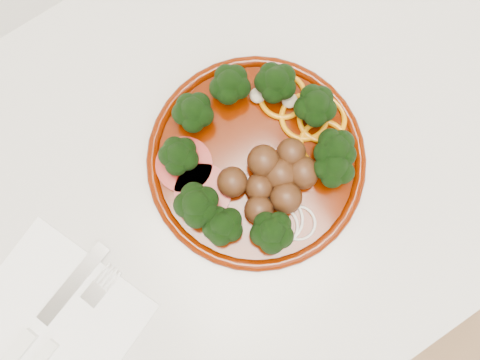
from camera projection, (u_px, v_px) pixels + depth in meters
counter at (207, 228)px, 1.08m from camera, size 2.40×0.60×0.90m
plate at (259, 159)px, 0.62m from camera, size 0.26×0.26×0.06m
napkin at (51, 325)px, 0.61m from camera, size 0.23×0.23×0.00m
knife at (29, 337)px, 0.60m from camera, size 0.20×0.08×0.01m
fork at (45, 354)px, 0.60m from camera, size 0.18×0.07×0.01m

